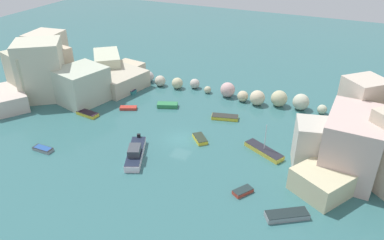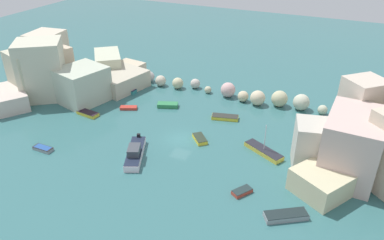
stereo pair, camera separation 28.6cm
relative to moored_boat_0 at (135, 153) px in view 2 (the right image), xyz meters
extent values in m
plane|color=#35696B|center=(3.25, 6.27, -0.65)|extent=(160.00, 160.00, 0.00)
cube|color=beige|center=(-27.54, 15.12, 3.85)|extent=(6.04, 6.51, 8.99)
cube|color=beige|center=(-16.50, 10.46, 2.21)|extent=(8.17, 8.55, 5.71)
cube|color=beige|center=(-26.88, 13.06, 3.17)|extent=(9.66, 10.18, 7.64)
cube|color=beige|center=(-15.43, 20.18, 0.78)|extent=(6.09, 8.62, 2.85)
cube|color=beige|center=(-25.59, 7.83, 3.29)|extent=(7.05, 5.92, 7.88)
cube|color=beige|center=(-18.86, 20.75, 1.69)|extent=(8.48, 9.03, 4.68)
cube|color=beige|center=(-26.23, 3.85, 0.70)|extent=(9.51, 8.62, 2.70)
cube|color=beige|center=(-25.80, 12.93, 2.98)|extent=(9.13, 7.13, 7.26)
cube|color=beige|center=(-14.71, 17.47, 0.83)|extent=(10.24, 10.01, 2.95)
cube|color=beige|center=(-23.23, 9.08, 4.17)|extent=(9.27, 9.08, 9.63)
cube|color=beige|center=(22.75, 3.40, 0.73)|extent=(8.13, 8.72, 2.76)
cube|color=beige|center=(24.52, 7.73, 3.17)|extent=(6.32, 9.11, 7.63)
cube|color=beige|center=(22.45, 7.73, 2.32)|extent=(9.31, 6.25, 5.94)
cube|color=beige|center=(24.89, 14.99, 3.99)|extent=(6.22, 6.21, 9.29)
sphere|color=beige|center=(-13.30, 21.94, 0.01)|extent=(1.32, 1.32, 1.32)
sphere|color=#BFB4B1|center=(-10.79, 21.94, 0.34)|extent=(1.98, 1.98, 1.98)
sphere|color=beige|center=(-7.99, 21.19, 0.31)|extent=(1.91, 1.91, 1.91)
sphere|color=beige|center=(-4.68, 21.46, 0.33)|extent=(1.96, 1.96, 1.96)
sphere|color=beige|center=(-1.90, 22.81, 0.21)|extent=(1.72, 1.72, 1.72)
sphere|color=beige|center=(0.94, 21.85, -0.04)|extent=(1.21, 1.21, 1.21)
sphere|color=beige|center=(4.55, 21.92, 0.59)|extent=(2.48, 2.48, 2.48)
sphere|color=beige|center=(7.43, 21.23, 0.25)|extent=(1.79, 1.79, 1.79)
sphere|color=beige|center=(9.95, 20.96, 0.56)|extent=(2.42, 2.42, 2.42)
sphere|color=#C2BE94|center=(13.23, 21.98, 0.65)|extent=(2.60, 2.60, 2.60)
sphere|color=beige|center=(16.63, 22.17, 0.63)|extent=(2.57, 2.57, 2.57)
sphere|color=beige|center=(19.95, 22.02, 0.09)|extent=(1.47, 1.47, 1.47)
sphere|color=beige|center=(22.75, 22.17, 0.44)|extent=(2.18, 2.18, 2.18)
cube|color=white|center=(-0.05, 0.11, -0.22)|extent=(4.45, 7.06, 0.86)
cube|color=#1A2236|center=(-0.05, 0.11, 0.24)|extent=(4.36, 6.92, 0.06)
cube|color=#3F444C|center=(0.21, -0.48, 0.70)|extent=(2.21, 2.60, 0.97)
cube|color=black|center=(-1.38, 3.14, 0.46)|extent=(0.55, 0.51, 0.50)
cube|color=gold|center=(14.59, 7.68, -0.36)|extent=(5.65, 3.95, 0.58)
cube|color=#23232B|center=(14.59, 7.68, -0.03)|extent=(5.54, 3.87, 0.06)
cylinder|color=silver|center=(14.59, 7.68, 1.72)|extent=(0.10, 0.10, 3.57)
cube|color=#2E7F4A|center=(-2.88, 14.23, -0.32)|extent=(3.53, 2.45, 0.65)
cube|color=gold|center=(-12.74, 6.62, -0.40)|extent=(3.62, 1.77, 0.50)
cube|color=#291B26|center=(-12.74, 6.62, -0.12)|extent=(3.55, 1.73, 0.06)
cube|color=gold|center=(6.86, 14.29, -0.41)|extent=(4.21, 2.38, 0.48)
cube|color=#2C2E28|center=(6.86, 14.29, -0.13)|extent=(4.13, 2.33, 0.06)
cube|color=yellow|center=(5.87, 7.05, -0.41)|extent=(2.83, 2.92, 0.49)
cube|color=#263124|center=(5.87, 7.05, -0.13)|extent=(2.78, 2.86, 0.06)
cube|color=teal|center=(-12.10, 16.33, -0.33)|extent=(3.74, 1.46, 0.63)
cube|color=#1E1937|center=(-12.10, 16.33, 0.01)|extent=(3.67, 1.43, 0.06)
cube|color=#ADA89E|center=(-12.10, 16.33, 0.02)|extent=(3.18, 1.24, 0.08)
cube|color=gray|center=(19.75, -2.92, -0.36)|extent=(4.48, 3.61, 0.59)
cube|color=#1C2829|center=(19.75, -2.92, -0.03)|extent=(4.39, 3.54, 0.06)
cube|color=blue|center=(20.76, 3.30, -0.41)|extent=(2.63, 1.49, 0.48)
cube|color=#242F28|center=(20.76, 3.30, -0.14)|extent=(2.58, 1.46, 0.06)
cube|color=#BD4030|center=(14.52, -1.08, -0.43)|extent=(2.15, 2.49, 0.43)
cube|color=#1F2F30|center=(14.52, -1.08, -0.19)|extent=(2.10, 2.44, 0.06)
cube|color=#BF362B|center=(-8.17, 10.96, -0.43)|extent=(2.84, 2.03, 0.43)
cube|color=gray|center=(-11.84, -3.67, -0.46)|extent=(2.75, 1.14, 0.37)
cube|color=black|center=(-11.84, -3.67, -0.25)|extent=(2.70, 1.12, 0.06)
cube|color=#234C93|center=(-11.84, -3.67, -0.24)|extent=(2.34, 0.97, 0.08)
camera|label=1|loc=(22.64, -32.69, 26.33)|focal=34.80mm
camera|label=2|loc=(22.90, -32.58, 26.33)|focal=34.80mm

